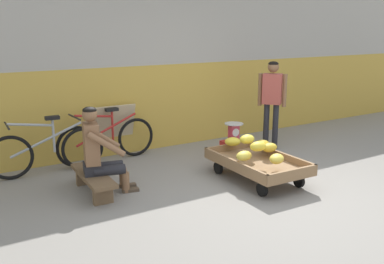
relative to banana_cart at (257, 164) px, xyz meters
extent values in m
plane|color=gray|center=(-0.20, -0.58, -0.24)|extent=(80.00, 80.00, 0.00)
cube|color=gold|center=(-0.20, 2.37, 0.49)|extent=(16.00, 0.30, 1.47)
cube|color=#A8A399|center=(-0.20, 2.37, 2.04)|extent=(16.00, 0.30, 1.63)
cube|color=#8E6B47|center=(0.00, 0.00, -0.01)|extent=(0.88, 1.46, 0.05)
cube|color=#8E6B47|center=(-0.40, 0.01, 0.07)|extent=(0.08, 1.44, 0.10)
cube|color=#8E6B47|center=(0.40, -0.01, 0.07)|extent=(0.08, 1.44, 0.10)
cube|color=#8E6B47|center=(0.02, 0.70, 0.07)|extent=(0.84, 0.06, 0.10)
cube|color=#8E6B47|center=(-0.02, -0.70, 0.07)|extent=(0.84, 0.06, 0.10)
cylinder|color=black|center=(-0.30, 0.51, -0.15)|extent=(0.06, 0.18, 0.18)
cylinder|color=black|center=(0.33, 0.49, -0.15)|extent=(0.06, 0.18, 0.18)
cylinder|color=black|center=(-0.33, -0.49, -0.15)|extent=(0.06, 0.18, 0.18)
cylinder|color=black|center=(0.30, -0.51, -0.15)|extent=(0.06, 0.18, 0.18)
ellipsoid|color=gold|center=(0.29, 0.24, 0.18)|extent=(0.26, 0.21, 0.13)
ellipsoid|color=yellow|center=(-0.02, -0.41, 0.18)|extent=(0.30, 0.27, 0.13)
ellipsoid|color=gold|center=(0.27, 0.06, 0.18)|extent=(0.25, 0.19, 0.13)
ellipsoid|color=yellow|center=(-0.30, -0.08, 0.18)|extent=(0.28, 0.23, 0.13)
ellipsoid|color=yellow|center=(0.02, 0.59, 0.18)|extent=(0.30, 0.28, 0.13)
ellipsoid|color=yellow|center=(-0.01, 0.22, 0.31)|extent=(0.27, 0.22, 0.13)
ellipsoid|color=gold|center=(-0.12, -0.15, 0.31)|extent=(0.25, 0.20, 0.13)
cube|color=brown|center=(-2.11, 0.73, 0.00)|extent=(0.35, 1.11, 0.05)
cube|color=brown|center=(-2.10, 1.11, -0.13)|extent=(0.24, 0.09, 0.22)
cube|color=brown|center=(-2.13, 0.35, -0.13)|extent=(0.24, 0.09, 0.22)
cylinder|color=brown|center=(-1.70, 0.73, -0.11)|extent=(0.10, 0.10, 0.27)
cube|color=#4C3D2D|center=(-1.65, 0.72, -0.22)|extent=(0.23, 0.14, 0.04)
cylinder|color=#232328|center=(-1.90, 0.77, 0.08)|extent=(0.42, 0.22, 0.13)
cylinder|color=brown|center=(-1.75, 0.55, -0.11)|extent=(0.10, 0.10, 0.27)
cube|color=#4C3D2D|center=(-1.69, 0.54, -0.22)|extent=(0.23, 0.14, 0.04)
cylinder|color=#232328|center=(-1.94, 0.60, 0.08)|extent=(0.42, 0.22, 0.13)
cube|color=#232328|center=(-2.11, 0.73, 0.10)|extent=(0.28, 0.32, 0.14)
cube|color=brown|center=(-2.11, 0.73, 0.43)|extent=(0.25, 0.35, 0.52)
cylinder|color=brown|center=(-1.91, 0.89, 0.46)|extent=(0.47, 0.18, 0.36)
cylinder|color=brown|center=(-2.00, 0.50, 0.46)|extent=(0.47, 0.18, 0.36)
sphere|color=brown|center=(-2.11, 0.73, 0.80)|extent=(0.19, 0.19, 0.19)
ellipsoid|color=black|center=(-2.11, 0.73, 0.86)|extent=(0.17, 0.17, 0.09)
cube|color=red|center=(0.34, 1.00, -0.09)|extent=(0.36, 0.28, 0.30)
cylinder|color=#28282D|center=(0.34, 1.00, 0.07)|extent=(0.20, 0.20, 0.03)
cube|color=#C6384C|center=(0.34, 1.00, 0.21)|extent=(0.16, 0.10, 0.24)
cylinder|color=white|center=(0.34, 0.95, 0.21)|extent=(0.13, 0.01, 0.13)
cylinder|color=#B2B5BA|center=(0.34, 1.00, 0.34)|extent=(0.30, 0.30, 0.01)
torus|color=black|center=(-2.92, 1.85, 0.08)|extent=(0.64, 0.09, 0.64)
torus|color=black|center=(-1.90, 1.79, 0.08)|extent=(0.64, 0.09, 0.64)
cylinder|color=#9EA0A5|center=(-2.41, 1.82, 0.28)|extent=(1.03, 0.09, 0.43)
cylinder|color=#9EA0A5|center=(-2.31, 1.82, 0.32)|extent=(0.04, 0.04, 0.48)
cylinder|color=#9EA0A5|center=(-2.61, 1.83, 0.52)|extent=(0.62, 0.07, 0.12)
cube|color=black|center=(-2.31, 1.82, 0.59)|extent=(0.21, 0.11, 0.05)
cylinder|color=black|center=(-2.92, 1.85, 0.54)|extent=(0.05, 0.48, 0.03)
torus|color=black|center=(-1.95, 1.94, 0.08)|extent=(0.64, 0.08, 0.64)
torus|color=black|center=(-0.93, 1.99, 0.08)|extent=(0.64, 0.08, 0.64)
cylinder|color=#AD231E|center=(-1.44, 1.96, 0.28)|extent=(1.03, 0.09, 0.43)
cylinder|color=#AD231E|center=(-1.34, 1.97, 0.32)|extent=(0.04, 0.04, 0.48)
cylinder|color=#AD231E|center=(-1.64, 1.95, 0.52)|extent=(0.62, 0.07, 0.12)
cube|color=black|center=(-1.34, 1.97, 0.59)|extent=(0.21, 0.11, 0.05)
cylinder|color=black|center=(-1.95, 1.94, 0.54)|extent=(0.05, 0.48, 0.03)
cube|color=#C6B289|center=(-1.24, 2.20, 0.19)|extent=(0.70, 0.28, 0.87)
cylinder|color=#232328|center=(1.33, 1.09, 0.16)|extent=(0.10, 0.10, 0.80)
cylinder|color=#232328|center=(1.22, 1.22, 0.16)|extent=(0.10, 0.10, 0.80)
cube|color=#B24C42|center=(1.28, 1.15, 0.82)|extent=(0.36, 0.37, 0.52)
cylinder|color=brown|center=(1.41, 0.99, 0.80)|extent=(0.07, 0.07, 0.56)
cylinder|color=brown|center=(1.14, 1.32, 0.80)|extent=(0.07, 0.07, 0.56)
sphere|color=brown|center=(1.28, 1.15, 1.19)|extent=(0.19, 0.19, 0.19)
ellipsoid|color=black|center=(1.28, 1.15, 1.25)|extent=(0.17, 0.17, 0.09)
camera|label=1|loc=(-3.85, -4.45, 1.87)|focal=40.89mm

